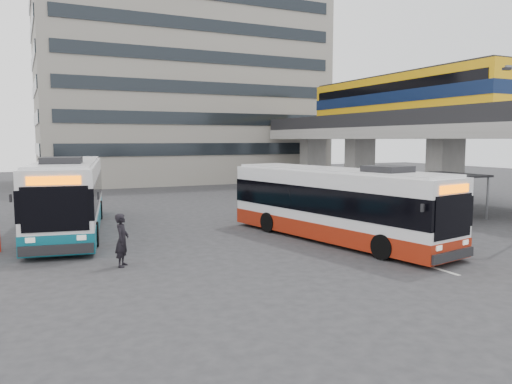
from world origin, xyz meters
name	(u,v)px	position (x,y,z in m)	size (l,w,h in m)	color
ground	(294,244)	(0.00, 0.00, 0.00)	(120.00, 120.00, 0.00)	#28282B
viaduct	(403,118)	(17.00, 12.56, 6.23)	(8.00, 32.00, 9.68)	gray
bike_shelter	(399,195)	(8.47, 3.00, 1.44)	(10.00, 4.00, 2.54)	#595B60
office_block	(181,68)	(6.00, 36.00, 12.50)	(30.00, 15.00, 25.00)	gray
road_markings	(385,252)	(2.50, -3.00, 0.01)	(0.15, 7.60, 0.01)	beige
bus_main	(334,205)	(2.06, 0.00, 1.62)	(4.78, 12.09, 3.49)	white
bus_teal	(70,196)	(-8.52, 7.42, 1.76)	(4.81, 13.09, 3.79)	white
pedestrian	(122,240)	(-7.47, -0.72, 0.96)	(0.70, 0.46, 1.92)	black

